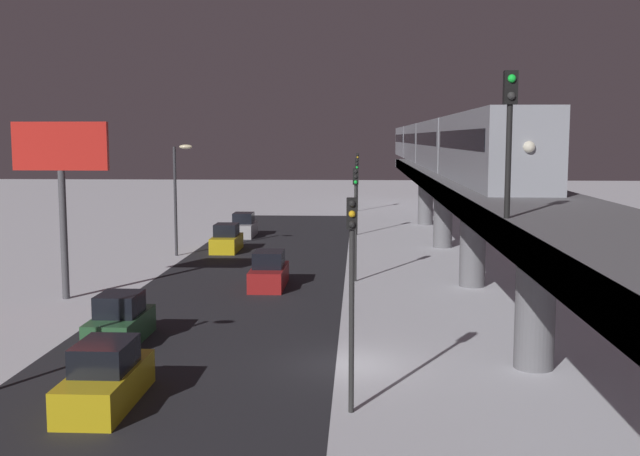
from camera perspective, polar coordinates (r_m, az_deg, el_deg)
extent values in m
plane|color=white|center=(27.97, 1.91, -10.14)|extent=(240.00, 240.00, 0.00)
cube|color=#28282D|center=(28.66, -10.03, -9.81)|extent=(11.00, 105.14, 0.01)
cube|color=slate|center=(27.59, 15.95, 1.07)|extent=(5.00, 105.14, 0.80)
cube|color=#38383D|center=(27.16, 11.05, 1.12)|extent=(0.24, 103.04, 0.80)
cylinder|color=slate|center=(72.30, 7.87, 2.28)|extent=(1.40, 1.40, 5.12)
cylinder|color=slate|center=(57.41, 9.15, 1.11)|extent=(1.40, 1.40, 5.12)
cylinder|color=slate|center=(42.60, 11.31, -0.88)|extent=(1.40, 1.40, 5.12)
cylinder|color=slate|center=(28.03, 15.76, -4.96)|extent=(1.40, 1.40, 5.12)
cube|color=#999EA8|center=(38.13, 12.39, 5.84)|extent=(2.90, 18.00, 3.40)
cube|color=black|center=(38.13, 12.41, 6.45)|extent=(2.94, 16.20, 0.90)
cube|color=#999EA8|center=(56.56, 9.30, 6.15)|extent=(2.90, 18.00, 3.40)
cube|color=black|center=(56.56, 9.31, 6.57)|extent=(2.94, 16.20, 0.90)
cube|color=#999EA8|center=(75.08, 7.74, 6.31)|extent=(2.90, 18.00, 3.40)
cube|color=black|center=(75.08, 7.74, 6.62)|extent=(2.94, 16.20, 0.90)
cube|color=#999EA8|center=(93.63, 6.79, 6.40)|extent=(2.90, 18.00, 3.40)
cube|color=black|center=(93.63, 6.79, 6.65)|extent=(2.94, 16.20, 0.90)
sphere|color=white|center=(29.24, 15.30, 5.85)|extent=(0.44, 0.44, 0.44)
cylinder|color=black|center=(21.58, 13.84, 4.94)|extent=(0.16, 0.16, 3.20)
cube|color=black|center=(21.61, 13.99, 10.11)|extent=(0.36, 0.28, 0.90)
sphere|color=#19F23F|center=(21.47, 14.09, 10.75)|extent=(0.22, 0.22, 0.22)
sphere|color=#333333|center=(21.44, 14.06, 9.52)|extent=(0.22, 0.22, 0.22)
cube|color=#A51E1E|center=(41.97, -3.82, -3.66)|extent=(1.80, 4.42, 1.10)
cube|color=black|center=(41.80, -3.83, -2.33)|extent=(1.58, 2.12, 0.87)
cube|color=gold|center=(55.41, -6.96, -1.15)|extent=(1.80, 4.17, 1.10)
cube|color=black|center=(55.28, -6.98, -0.14)|extent=(1.58, 2.00, 0.87)
cube|color=#B2B2B7|center=(63.38, -5.70, -0.14)|extent=(1.80, 4.05, 1.10)
cube|color=black|center=(63.27, -5.71, 0.75)|extent=(1.58, 1.94, 0.87)
cube|color=gold|center=(24.76, -15.65, -11.32)|extent=(1.80, 4.61, 1.10)
cube|color=black|center=(24.48, -15.72, -9.12)|extent=(1.58, 2.21, 0.87)
cube|color=#2D6038|center=(31.82, -14.65, -7.24)|extent=(1.80, 4.09, 1.10)
cube|color=black|center=(31.60, -14.70, -5.50)|extent=(1.58, 1.97, 0.87)
cylinder|color=#2D2D2D|center=(22.64, 2.36, -6.99)|extent=(0.16, 0.16, 5.50)
cube|color=black|center=(22.10, 2.40, 1.10)|extent=(0.32, 0.32, 0.90)
sphere|color=black|center=(21.89, 2.40, 1.83)|extent=(0.20, 0.20, 0.20)
sphere|color=yellow|center=(21.92, 2.40, 1.05)|extent=(0.20, 0.20, 0.20)
sphere|color=black|center=(21.95, 2.40, 0.27)|extent=(0.20, 0.20, 0.20)
cylinder|color=#2D2D2D|center=(43.23, 2.65, -0.39)|extent=(0.16, 0.16, 5.50)
cube|color=black|center=(42.95, 2.67, 3.85)|extent=(0.32, 0.32, 0.90)
sphere|color=black|center=(42.76, 2.67, 4.24)|extent=(0.20, 0.20, 0.20)
sphere|color=black|center=(42.77, 2.67, 3.83)|extent=(0.20, 0.20, 0.20)
sphere|color=#19E53F|center=(42.79, 2.67, 3.43)|extent=(0.20, 0.20, 0.20)
cylinder|color=#2D2D2D|center=(64.03, 2.75, 1.94)|extent=(0.16, 0.16, 5.50)
cube|color=black|center=(63.84, 2.77, 4.80)|extent=(0.32, 0.32, 0.90)
sphere|color=black|center=(63.65, 2.77, 5.06)|extent=(0.20, 0.20, 0.20)
sphere|color=black|center=(63.66, 2.77, 4.79)|extent=(0.20, 0.20, 0.20)
sphere|color=#19E53F|center=(63.67, 2.76, 4.52)|extent=(0.20, 0.20, 0.20)
cylinder|color=#2D2D2D|center=(84.88, 2.80, 3.12)|extent=(0.16, 0.16, 5.50)
cube|color=black|center=(84.74, 2.81, 5.28)|extent=(0.32, 0.32, 0.90)
sphere|color=black|center=(84.55, 2.81, 5.48)|extent=(0.20, 0.20, 0.20)
sphere|color=yellow|center=(84.56, 2.81, 5.28)|extent=(0.20, 0.20, 0.20)
sphere|color=black|center=(84.57, 2.81, 5.07)|extent=(0.20, 0.20, 0.20)
cylinder|color=#4C4C51|center=(40.54, -18.53, -0.50)|extent=(0.36, 0.36, 6.50)
cube|color=red|center=(40.25, -18.77, 5.79)|extent=(4.80, 0.30, 2.40)
cylinder|color=#38383D|center=(53.45, -10.71, 1.94)|extent=(0.20, 0.20, 7.50)
ellipsoid|color=#F4E5B2|center=(53.09, -9.96, 5.98)|extent=(0.90, 0.44, 0.30)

